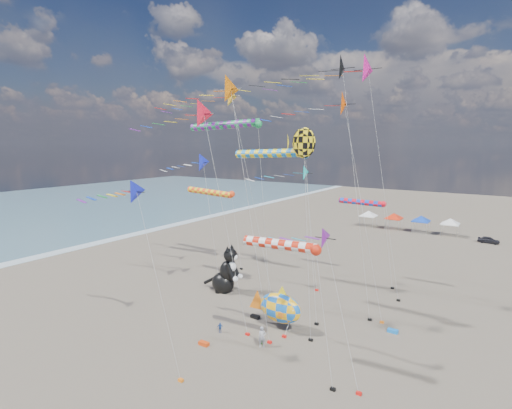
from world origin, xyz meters
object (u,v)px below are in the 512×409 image
object	(u,v)px
person_adult	(262,337)
child_blue	(220,327)
child_green	(262,339)
cat_inflatable	(225,268)
parked_car	(489,240)
fish_inflatable	(280,308)

from	to	relation	value
person_adult	child_blue	xyz separation A→B (m)	(-4.52, 0.11, -0.41)
child_blue	child_green	bearing A→B (deg)	-34.49
cat_inflatable	child_blue	distance (m)	10.08
child_green	parked_car	distance (m)	52.00
person_adult	parked_car	distance (m)	52.20
cat_inflatable	parked_car	world-z (taller)	cat_inflatable
fish_inflatable	child_green	size ratio (longest dim) A/B	5.24
cat_inflatable	child_green	bearing A→B (deg)	-44.17
fish_inflatable	child_green	xyz separation A→B (m)	(0.17, -3.21, -1.59)
fish_inflatable	parked_car	xyz separation A→B (m)	(13.64, 47.02, -1.55)
person_adult	child_blue	bearing A→B (deg)	144.80
person_adult	child_green	xyz separation A→B (m)	(-0.16, 0.25, -0.36)
child_green	cat_inflatable	bearing A→B (deg)	173.31
child_blue	parked_car	distance (m)	53.43
person_adult	child_green	size ratio (longest dim) A/B	1.69
person_adult	parked_car	xyz separation A→B (m)	(13.32, 50.47, -0.32)
parked_car	fish_inflatable	bearing A→B (deg)	169.95
person_adult	child_green	distance (m)	0.47
fish_inflatable	cat_inflatable	bearing A→B (deg)	154.53
cat_inflatable	child_green	xyz separation A→B (m)	(10.00, -7.89, -2.25)
child_blue	fish_inflatable	bearing A→B (deg)	2.24
fish_inflatable	person_adult	size ratio (longest dim) A/B	3.10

